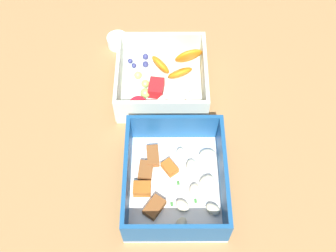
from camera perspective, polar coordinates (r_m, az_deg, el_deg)
name	(u,v)px	position (r cm, az deg, el deg)	size (l,w,h in cm)	color
table_surface	(169,133)	(68.74, 0.20, -0.94)	(80.00, 80.00, 2.00)	#9E7547
pasta_container	(175,180)	(61.29, 0.98, -7.62)	(19.63, 17.12, 6.37)	white
fruit_bowl	(164,80)	(71.42, -0.55, 6.54)	(17.63, 17.48, 5.91)	silver
paper_cup_liner	(118,41)	(79.74, -7.15, 11.87)	(4.03, 4.03, 2.05)	white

